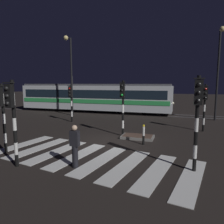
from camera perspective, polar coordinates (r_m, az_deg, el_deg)
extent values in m
plane|color=black|center=(12.03, -1.14, -8.27)|extent=(120.00, 120.00, 0.00)
cube|color=#59595E|center=(22.39, 8.12, -0.83)|extent=(80.00, 0.12, 0.03)
cube|color=#59595E|center=(23.79, 8.73, -0.34)|extent=(80.00, 0.12, 0.03)
cube|color=silver|center=(12.61, -22.88, -8.09)|extent=(1.38, 3.92, 0.02)
cube|color=silver|center=(11.69, -19.03, -9.12)|extent=(1.38, 3.92, 0.02)
cube|color=silver|center=(10.85, -14.53, -10.26)|extent=(1.38, 3.92, 0.02)
cube|color=silver|center=(10.08, -9.26, -11.51)|extent=(1.38, 3.92, 0.02)
cube|color=silver|center=(9.41, -3.13, -12.83)|extent=(1.38, 3.92, 0.02)
cube|color=silver|center=(8.87, 3.91, -14.16)|extent=(1.38, 3.92, 0.02)
cube|color=silver|center=(8.47, 11.82, -15.39)|extent=(1.38, 3.92, 0.02)
cube|color=silver|center=(8.25, 20.43, -16.40)|extent=(1.38, 3.92, 0.02)
cube|color=slate|center=(13.05, 6.90, -6.68)|extent=(1.93, 1.13, 0.16)
cube|color=#4C382D|center=(13.03, 6.91, -6.30)|extent=(1.73, 1.02, 0.02)
cylinder|color=black|center=(9.51, -24.25, -11.80)|extent=(0.14, 0.14, 0.49)
cylinder|color=white|center=(9.36, -24.42, -8.95)|extent=(0.14, 0.14, 0.49)
cylinder|color=black|center=(9.24, -24.59, -6.01)|extent=(0.14, 0.14, 0.49)
cylinder|color=white|center=(9.14, -24.76, -3.00)|extent=(0.14, 0.14, 0.49)
cylinder|color=black|center=(9.06, -24.94, 0.06)|extent=(0.14, 0.14, 0.49)
cylinder|color=white|center=(9.02, -25.12, 3.17)|extent=(0.14, 0.14, 0.49)
cylinder|color=black|center=(9.00, -25.30, 6.30)|extent=(0.14, 0.14, 0.49)
cube|color=black|center=(8.89, -25.92, 3.97)|extent=(0.28, 0.20, 0.90)
sphere|color=black|center=(8.80, -26.52, 5.73)|extent=(0.14, 0.14, 0.14)
sphere|color=black|center=(8.81, -26.41, 3.91)|extent=(0.14, 0.14, 0.14)
sphere|color=black|center=(8.83, -26.30, 2.10)|extent=(0.14, 0.14, 0.14)
cube|color=black|center=(8.87, -26.10, 7.12)|extent=(0.36, 0.24, 0.04)
cylinder|color=black|center=(18.68, -10.74, -1.92)|extent=(0.14, 0.14, 0.46)
cylinder|color=white|center=(18.61, -10.78, -0.53)|extent=(0.14, 0.14, 0.46)
cylinder|color=black|center=(18.55, -10.82, 0.87)|extent=(0.14, 0.14, 0.46)
cylinder|color=white|center=(18.51, -10.85, 2.28)|extent=(0.14, 0.14, 0.46)
cylinder|color=black|center=(18.47, -10.89, 3.70)|extent=(0.14, 0.14, 0.46)
cylinder|color=white|center=(18.44, -10.92, 5.12)|extent=(0.14, 0.14, 0.46)
cylinder|color=black|center=(18.43, -10.96, 6.54)|extent=(0.14, 0.14, 0.46)
cube|color=black|center=(18.29, -11.19, 5.36)|extent=(0.28, 0.20, 0.90)
sphere|color=red|center=(18.19, -11.38, 6.23)|extent=(0.14, 0.14, 0.14)
sphere|color=black|center=(18.20, -11.36, 5.35)|extent=(0.14, 0.14, 0.14)
sphere|color=black|center=(18.21, -11.34, 4.47)|extent=(0.14, 0.14, 0.14)
cube|color=black|center=(18.28, -11.23, 6.90)|extent=(0.36, 0.24, 0.04)
cylinder|color=black|center=(8.82, 21.27, -13.10)|extent=(0.14, 0.14, 0.51)
cylinder|color=white|center=(8.65, 21.44, -9.92)|extent=(0.14, 0.14, 0.51)
cylinder|color=black|center=(8.51, 21.61, -6.61)|extent=(0.14, 0.14, 0.51)
cylinder|color=white|center=(8.41, 21.78, -3.22)|extent=(0.14, 0.14, 0.51)
cylinder|color=black|center=(8.33, 21.96, 0.26)|extent=(0.14, 0.14, 0.51)
cylinder|color=white|center=(8.28, 22.14, 3.78)|extent=(0.14, 0.14, 0.51)
cylinder|color=black|center=(8.27, 22.32, 7.33)|extent=(0.14, 0.14, 0.51)
cube|color=black|center=(8.11, 22.28, 4.91)|extent=(0.28, 0.20, 0.90)
sphere|color=black|center=(7.99, 22.44, 6.88)|extent=(0.14, 0.14, 0.14)
sphere|color=black|center=(8.00, 22.33, 4.87)|extent=(0.14, 0.14, 0.14)
sphere|color=black|center=(8.01, 22.23, 2.87)|extent=(0.14, 0.14, 0.14)
cube|color=black|center=(8.10, 22.46, 8.37)|extent=(0.36, 0.24, 0.04)
cylinder|color=black|center=(11.56, -26.68, -8.55)|extent=(0.14, 0.14, 0.47)
cylinder|color=white|center=(11.44, -26.82, -6.28)|extent=(0.14, 0.14, 0.47)
cylinder|color=black|center=(11.35, -26.97, -3.96)|extent=(0.14, 0.14, 0.47)
cylinder|color=white|center=(11.27, -27.11, -1.60)|extent=(0.14, 0.14, 0.47)
cylinder|color=black|center=(11.21, -27.26, 0.78)|extent=(0.14, 0.14, 0.47)
cylinder|color=white|center=(11.17, -27.41, 3.19)|extent=(0.14, 0.14, 0.47)
cylinder|color=black|center=(11.15, -27.56, 5.60)|extent=(0.14, 0.14, 0.47)
cylinder|color=black|center=(13.50, 2.93, -5.41)|extent=(0.14, 0.14, 0.50)
cylinder|color=white|center=(13.39, 2.95, -3.33)|extent=(0.14, 0.14, 0.50)
cylinder|color=black|center=(13.31, 2.96, -1.22)|extent=(0.14, 0.14, 0.50)
cylinder|color=white|center=(13.24, 2.98, 0.91)|extent=(0.14, 0.14, 0.50)
cylinder|color=black|center=(13.19, 2.99, 3.06)|extent=(0.14, 0.14, 0.50)
cylinder|color=white|center=(13.16, 3.01, 5.23)|extent=(0.14, 0.14, 0.50)
cylinder|color=black|center=(13.14, 3.02, 7.40)|extent=(0.14, 0.14, 0.50)
cube|color=black|center=(12.99, 2.81, 5.85)|extent=(0.28, 0.20, 0.90)
sphere|color=black|center=(12.88, 2.69, 7.08)|extent=(0.14, 0.14, 0.14)
sphere|color=black|center=(12.88, 2.68, 5.84)|extent=(0.14, 0.14, 0.14)
sphere|color=green|center=(12.89, 2.68, 4.59)|extent=(0.14, 0.14, 0.14)
cube|color=black|center=(12.98, 2.83, 8.01)|extent=(0.36, 0.24, 0.04)
cylinder|color=black|center=(16.05, 23.33, -3.98)|extent=(0.14, 0.14, 0.47)
cylinder|color=white|center=(15.97, 23.42, -2.34)|extent=(0.14, 0.14, 0.47)
cylinder|color=black|center=(15.90, 23.51, -0.69)|extent=(0.14, 0.14, 0.47)
cylinder|color=white|center=(15.84, 23.60, 0.98)|extent=(0.14, 0.14, 0.47)
cylinder|color=black|center=(15.80, 23.69, 2.66)|extent=(0.14, 0.14, 0.47)
cylinder|color=white|center=(15.77, 23.78, 4.34)|extent=(0.14, 0.14, 0.47)
cylinder|color=black|center=(15.76, 23.87, 6.03)|extent=(0.14, 0.14, 0.47)
cube|color=black|center=(15.60, 23.86, 4.67)|extent=(0.28, 0.20, 0.90)
sphere|color=red|center=(15.48, 23.95, 5.69)|extent=(0.14, 0.14, 0.14)
sphere|color=black|center=(15.49, 23.90, 4.65)|extent=(0.14, 0.14, 0.14)
sphere|color=black|center=(15.50, 23.84, 3.62)|extent=(0.14, 0.14, 0.14)
cube|color=black|center=(15.59, 23.96, 6.47)|extent=(0.36, 0.24, 0.04)
cylinder|color=black|center=(22.13, -10.84, 9.09)|extent=(0.18, 0.18, 7.78)
cylinder|color=black|center=(22.17, -11.69, 18.94)|extent=(0.10, 0.90, 0.10)
sphere|color=#F9E08C|center=(21.77, -12.31, 18.92)|extent=(0.44, 0.44, 0.44)
cylinder|color=black|center=(21.01, 26.56, 8.64)|extent=(0.18, 0.18, 7.89)
cylinder|color=black|center=(21.04, 27.41, 19.17)|extent=(0.10, 0.90, 0.10)
sphere|color=#F9E08C|center=(20.58, 27.60, 19.20)|extent=(0.44, 0.44, 0.44)
cube|color=silver|center=(24.56, -5.04, 3.93)|extent=(17.63, 2.50, 2.70)
cube|color=green|center=(23.43, -6.25, 2.87)|extent=(17.28, 0.04, 0.44)
cube|color=green|center=(25.75, -3.91, 3.33)|extent=(17.28, 0.04, 0.44)
cube|color=black|center=(23.38, -6.27, 4.82)|extent=(16.75, 0.03, 0.90)
cube|color=#4C4C51|center=(24.51, -5.08, 7.31)|extent=(17.28, 2.30, 0.20)
cylinder|color=#262628|center=(25.67, -10.58, 8.34)|extent=(0.08, 0.08, 1.00)
cube|color=black|center=(23.24, 6.06, -0.08)|extent=(2.20, 2.00, 0.35)
cube|color=black|center=(26.97, -14.51, 0.79)|extent=(2.20, 2.00, 0.35)
sphere|color=#F9F2CC|center=(22.63, 16.11, 2.31)|extent=(0.24, 0.24, 0.24)
cylinder|color=black|center=(8.67, -9.90, -11.74)|extent=(0.24, 0.24, 0.88)
cube|color=black|center=(8.46, -10.02, -7.00)|extent=(0.36, 0.22, 0.60)
sphere|color=beige|center=(8.36, -10.09, -4.22)|extent=(0.22, 0.22, 0.22)
cylinder|color=black|center=(11.73, 8.46, -7.51)|extent=(0.12, 0.12, 0.50)
cylinder|color=white|center=(11.60, 8.51, -5.12)|extent=(0.12, 0.12, 0.50)
sphere|color=yellow|center=(11.54, 8.54, -3.67)|extent=(0.12, 0.12, 0.12)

